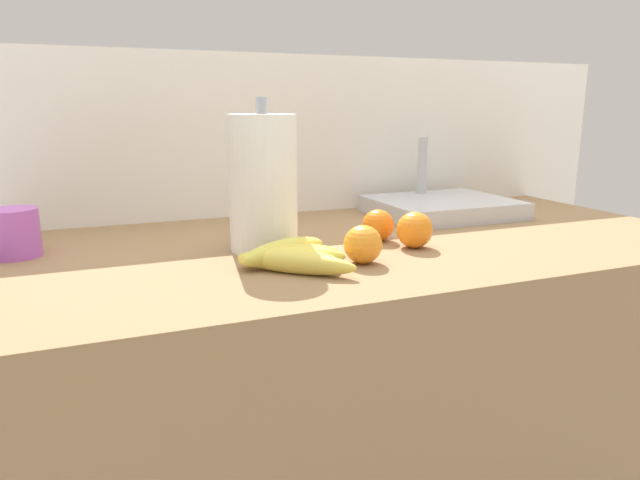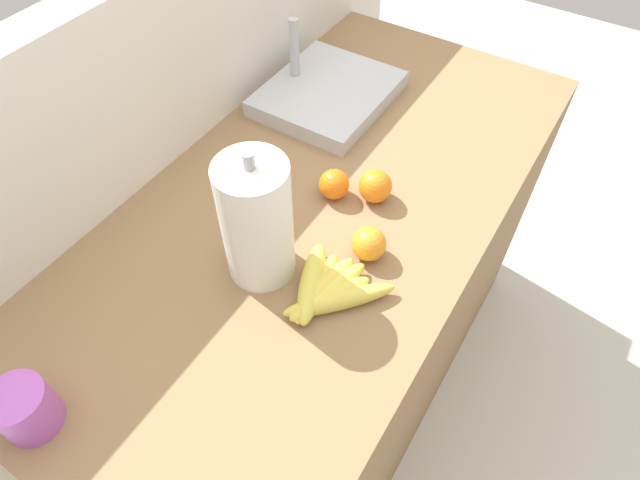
{
  "view_description": "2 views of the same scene",
  "coord_description": "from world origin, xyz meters",
  "px_view_note": "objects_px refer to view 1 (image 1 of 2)",
  "views": [
    {
      "loc": [
        -0.52,
        -1.02,
        1.17
      ],
      "look_at": [
        -0.15,
        -0.12,
        0.95
      ],
      "focal_mm": 31.8,
      "sensor_mm": 36.0,
      "label": 1
    },
    {
      "loc": [
        -0.69,
        -0.43,
        1.74
      ],
      "look_at": [
        -0.17,
        -0.1,
        0.99
      ],
      "focal_mm": 30.45,
      "sensor_mm": 36.0,
      "label": 2
    }
  ],
  "objects_px": {
    "orange_far_right": "(378,225)",
    "orange_back_left": "(363,244)",
    "mug": "(14,233)",
    "banana_bunch": "(290,257)",
    "sink_basin": "(441,206)",
    "paper_towel_roll": "(263,183)",
    "orange_right": "(415,230)"
  },
  "relations": [
    {
      "from": "paper_towel_roll",
      "to": "mug",
      "type": "relative_size",
      "value": 3.2
    },
    {
      "from": "mug",
      "to": "banana_bunch",
      "type": "bearing_deg",
      "value": -30.68
    },
    {
      "from": "orange_far_right",
      "to": "sink_basin",
      "type": "height_order",
      "value": "sink_basin"
    },
    {
      "from": "mug",
      "to": "paper_towel_roll",
      "type": "bearing_deg",
      "value": -15.47
    },
    {
      "from": "banana_bunch",
      "to": "sink_basin",
      "type": "relative_size",
      "value": 0.6
    },
    {
      "from": "orange_right",
      "to": "orange_back_left",
      "type": "height_order",
      "value": "orange_right"
    },
    {
      "from": "paper_towel_roll",
      "to": "sink_basin",
      "type": "relative_size",
      "value": 0.85
    },
    {
      "from": "banana_bunch",
      "to": "sink_basin",
      "type": "distance_m",
      "value": 0.6
    },
    {
      "from": "orange_right",
      "to": "paper_towel_roll",
      "type": "bearing_deg",
      "value": 160.96
    },
    {
      "from": "banana_bunch",
      "to": "orange_right",
      "type": "relative_size",
      "value": 2.86
    },
    {
      "from": "orange_far_right",
      "to": "orange_back_left",
      "type": "bearing_deg",
      "value": -126.47
    },
    {
      "from": "orange_far_right",
      "to": "mug",
      "type": "relative_size",
      "value": 0.73
    },
    {
      "from": "orange_back_left",
      "to": "paper_towel_roll",
      "type": "height_order",
      "value": "paper_towel_roll"
    },
    {
      "from": "banana_bunch",
      "to": "orange_back_left",
      "type": "bearing_deg",
      "value": -8.39
    },
    {
      "from": "banana_bunch",
      "to": "orange_back_left",
      "type": "distance_m",
      "value": 0.13
    },
    {
      "from": "orange_far_right",
      "to": "paper_towel_roll",
      "type": "distance_m",
      "value": 0.25
    },
    {
      "from": "orange_far_right",
      "to": "mug",
      "type": "xyz_separation_m",
      "value": [
        -0.67,
        0.14,
        0.01
      ]
    },
    {
      "from": "orange_right",
      "to": "orange_far_right",
      "type": "distance_m",
      "value": 0.09
    },
    {
      "from": "sink_basin",
      "to": "orange_far_right",
      "type": "bearing_deg",
      "value": -145.89
    },
    {
      "from": "orange_far_right",
      "to": "sink_basin",
      "type": "relative_size",
      "value": 0.19
    },
    {
      "from": "orange_back_left",
      "to": "orange_far_right",
      "type": "bearing_deg",
      "value": 53.53
    },
    {
      "from": "banana_bunch",
      "to": "orange_back_left",
      "type": "height_order",
      "value": "orange_back_left"
    },
    {
      "from": "orange_back_left",
      "to": "mug",
      "type": "xyz_separation_m",
      "value": [
        -0.57,
        0.28,
        0.01
      ]
    },
    {
      "from": "banana_bunch",
      "to": "orange_far_right",
      "type": "xyz_separation_m",
      "value": [
        0.23,
        0.12,
        0.01
      ]
    },
    {
      "from": "orange_back_left",
      "to": "paper_towel_roll",
      "type": "relative_size",
      "value": 0.24
    },
    {
      "from": "orange_right",
      "to": "mug",
      "type": "bearing_deg",
      "value": 163.13
    },
    {
      "from": "paper_towel_roll",
      "to": "mug",
      "type": "bearing_deg",
      "value": 164.53
    },
    {
      "from": "paper_towel_roll",
      "to": "orange_far_right",
      "type": "bearing_deg",
      "value": -4.18
    },
    {
      "from": "banana_bunch",
      "to": "mug",
      "type": "relative_size",
      "value": 2.26
    },
    {
      "from": "orange_right",
      "to": "mug",
      "type": "height_order",
      "value": "mug"
    },
    {
      "from": "orange_far_right",
      "to": "paper_towel_roll",
      "type": "xyz_separation_m",
      "value": [
        -0.24,
        0.02,
        0.1
      ]
    },
    {
      "from": "paper_towel_roll",
      "to": "sink_basin",
      "type": "height_order",
      "value": "paper_towel_roll"
    }
  ]
}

